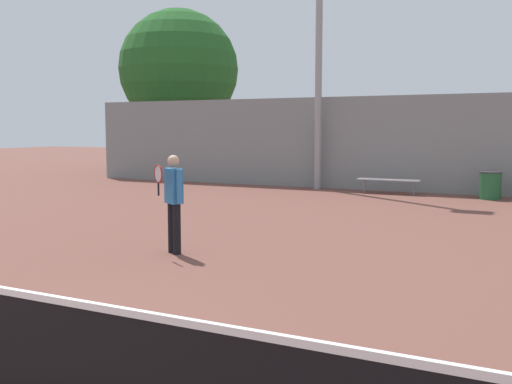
{
  "coord_description": "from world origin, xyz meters",
  "views": [
    {
      "loc": [
        3.9,
        -2.94,
        2.13
      ],
      "look_at": [
        -0.96,
        6.64,
        0.99
      ],
      "focal_mm": 42.0,
      "sensor_mm": 36.0,
      "label": 1
    }
  ],
  "objects_px": {
    "trash_bin": "(490,185)",
    "tree_green_tall": "(179,70)",
    "bench_adjacent_court": "(389,180)",
    "tennis_player": "(173,198)"
  },
  "relations": [
    {
      "from": "trash_bin",
      "to": "tree_green_tall",
      "type": "distance_m",
      "value": 16.55
    },
    {
      "from": "bench_adjacent_court",
      "to": "tree_green_tall",
      "type": "xyz_separation_m",
      "value": [
        -11.83,
        5.37,
        4.54
      ]
    },
    {
      "from": "bench_adjacent_court",
      "to": "trash_bin",
      "type": "relative_size",
      "value": 2.42
    },
    {
      "from": "tennis_player",
      "to": "trash_bin",
      "type": "relative_size",
      "value": 2.01
    },
    {
      "from": "tennis_player",
      "to": "tree_green_tall",
      "type": "height_order",
      "value": "tree_green_tall"
    },
    {
      "from": "bench_adjacent_court",
      "to": "trash_bin",
      "type": "distance_m",
      "value": 3.12
    },
    {
      "from": "bench_adjacent_court",
      "to": "tree_green_tall",
      "type": "distance_m",
      "value": 13.77
    },
    {
      "from": "tennis_player",
      "to": "bench_adjacent_court",
      "type": "height_order",
      "value": "tennis_player"
    },
    {
      "from": "trash_bin",
      "to": "tree_green_tall",
      "type": "relative_size",
      "value": 0.11
    },
    {
      "from": "trash_bin",
      "to": "tree_green_tall",
      "type": "height_order",
      "value": "tree_green_tall"
    }
  ]
}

